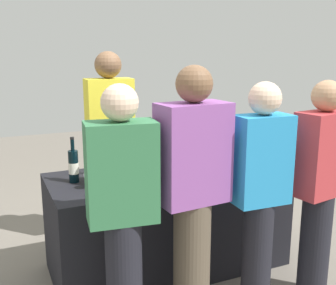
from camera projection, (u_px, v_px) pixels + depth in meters
ground_plane at (168, 264)px, 3.40m from camera, size 12.00×12.00×0.00m
tasting_table at (168, 220)px, 3.31m from camera, size 1.84×0.82×0.79m
wine_bottle_0 at (74, 166)px, 2.99m from camera, size 0.07×0.07×0.34m
wine_bottle_1 at (106, 162)px, 3.12m from camera, size 0.07×0.07×0.31m
wine_bottle_2 at (142, 157)px, 3.23m from camera, size 0.07×0.07×0.34m
wine_bottle_3 at (166, 153)px, 3.42m from camera, size 0.07×0.07×0.32m
wine_bottle_4 at (182, 155)px, 3.38m from camera, size 0.08×0.08×0.29m
wine_bottle_5 at (211, 149)px, 3.54m from camera, size 0.08×0.08×0.30m
wine_bottle_6 at (224, 148)px, 3.58m from camera, size 0.07×0.07×0.30m
wine_bottle_7 at (237, 145)px, 3.64m from camera, size 0.07×0.07×0.34m
wine_glass_0 at (88, 176)px, 2.85m from camera, size 0.07×0.07×0.13m
wine_glass_1 at (120, 170)px, 2.98m from camera, size 0.07×0.07×0.14m
wine_glass_2 at (147, 168)px, 3.01m from camera, size 0.07×0.07×0.15m
wine_glass_3 at (176, 167)px, 3.07m from camera, size 0.07×0.07×0.13m
wine_glass_4 at (198, 165)px, 3.12m from camera, size 0.06×0.06×0.13m
wine_glass_5 at (238, 155)px, 3.39m from camera, size 0.07×0.07×0.14m
ice_bucket at (98, 171)px, 2.96m from camera, size 0.19×0.19×0.19m
server_pouring at (110, 141)px, 3.64m from camera, size 0.41×0.23×1.73m
guest_0 at (122, 209)px, 2.36m from camera, size 0.42×0.27×1.56m
guest_1 at (193, 191)px, 2.53m from camera, size 0.45×0.27×1.66m
guest_2 at (260, 191)px, 2.65m from camera, size 0.37×0.21×1.55m
guest_3 at (320, 184)px, 2.80m from camera, size 0.41×0.27×1.55m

